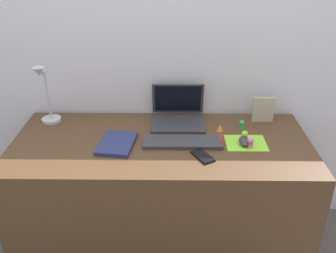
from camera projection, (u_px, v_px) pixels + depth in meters
ground_plane at (162, 246)px, 2.31m from camera, size 6.00×6.00×0.00m
back_wall at (163, 109)px, 2.31m from camera, size 2.77×0.05×1.50m
desk at (162, 198)px, 2.14m from camera, size 1.57×0.69×0.74m
laptop at (178, 113)px, 2.16m from camera, size 0.30×0.26×0.21m
keyboard at (183, 142)px, 1.95m from camera, size 0.41×0.13×0.02m
mousepad at (246, 143)px, 1.95m from camera, size 0.21×0.17×0.00m
mouse at (244, 141)px, 1.93m from camera, size 0.06×0.10×0.03m
cell_phone at (203, 156)px, 1.83m from camera, size 0.12×0.14×0.01m
desk_lamp at (46, 97)px, 2.08m from camera, size 0.11×0.16×0.36m
notebook_pad at (117, 143)px, 1.93m from camera, size 0.20×0.26×0.02m
picture_frame at (263, 110)px, 2.15m from camera, size 0.12×0.02×0.15m
toy_figurine_orange at (220, 128)px, 2.07m from camera, size 0.03×0.03×0.04m
toy_figurine_lime at (244, 136)px, 1.96m from camera, size 0.04×0.04×0.06m
toy_figurine_pink at (250, 142)px, 1.90m from camera, size 0.03×0.03×0.06m
toy_figurine_green at (242, 124)px, 2.09m from camera, size 0.03×0.03×0.05m
toy_figurine_red at (221, 138)px, 1.95m from camera, size 0.04×0.04×0.05m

